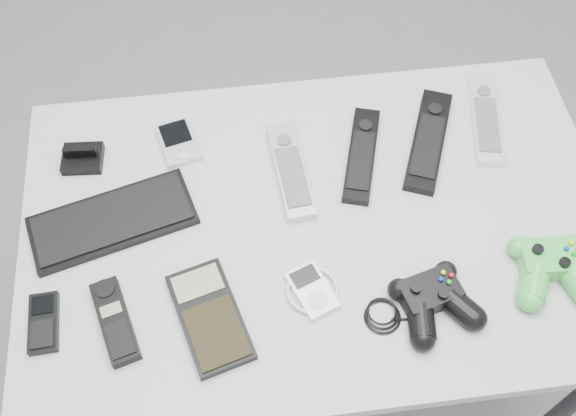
{
  "coord_description": "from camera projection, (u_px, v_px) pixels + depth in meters",
  "views": [
    {
      "loc": [
        -0.16,
        -0.64,
        1.74
      ],
      "look_at": [
        -0.08,
        -0.0,
        0.73
      ],
      "focal_mm": 42.0,
      "sensor_mm": 36.0,
      "label": 1
    }
  ],
  "objects": [
    {
      "name": "cordless_handset",
      "position": [
        115.0,
        321.0,
        1.09
      ],
      "size": [
        0.08,
        0.16,
        0.02
      ],
      "primitive_type": "cube",
      "rotation": [
        0.0,
        0.0,
        0.27
      ],
      "color": "black",
      "rests_on": "desk"
    },
    {
      "name": "mobile_phone",
      "position": [
        43.0,
        323.0,
        1.09
      ],
      "size": [
        0.05,
        0.1,
        0.02
      ],
      "primitive_type": "cube",
      "rotation": [
        0.0,
        0.0,
        0.04
      ],
      "color": "black",
      "rests_on": "desk"
    },
    {
      "name": "remote_black_b",
      "position": [
        428.0,
        140.0,
        1.28
      ],
      "size": [
        0.14,
        0.24,
        0.02
      ],
      "primitive_type": "cube",
      "rotation": [
        0.0,
        0.0,
        -0.39
      ],
      "color": "black",
      "rests_on": "desk"
    },
    {
      "name": "remote_black_a",
      "position": [
        362.0,
        154.0,
        1.27
      ],
      "size": [
        0.11,
        0.22,
        0.02
      ],
      "primitive_type": "cube",
      "rotation": [
        0.0,
        0.0,
        -0.29
      ],
      "color": "black",
      "rests_on": "desk"
    },
    {
      "name": "mp3_player",
      "position": [
        312.0,
        290.0,
        1.12
      ],
      "size": [
        0.12,
        0.12,
        0.02
      ],
      "primitive_type": "cube",
      "rotation": [
        0.0,
        0.0,
        0.37
      ],
      "color": "white",
      "rests_on": "desk"
    },
    {
      "name": "remote_silver_b",
      "position": [
        486.0,
        119.0,
        1.31
      ],
      "size": [
        0.09,
        0.22,
        0.02
      ],
      "primitive_type": "cube",
      "rotation": [
        0.0,
        0.0,
        -0.19
      ],
      "color": "silver",
      "rests_on": "desk"
    },
    {
      "name": "dock_bracket",
      "position": [
        81.0,
        155.0,
        1.25
      ],
      "size": [
        0.08,
        0.07,
        0.04
      ],
      "primitive_type": "cube",
      "rotation": [
        0.0,
        0.0,
        -0.08
      ],
      "color": "black",
      "rests_on": "desk"
    },
    {
      "name": "floor",
      "position": [
        319.0,
        347.0,
        1.82
      ],
      "size": [
        3.5,
        3.5,
        0.0
      ],
      "primitive_type": "plane",
      "color": "slate",
      "rests_on": "ground"
    },
    {
      "name": "desk",
      "position": [
        318.0,
        239.0,
        1.25
      ],
      "size": [
        1.06,
        0.68,
        0.71
      ],
      "color": "#9B9B9E",
      "rests_on": "floor"
    },
    {
      "name": "calculator",
      "position": [
        210.0,
        316.0,
        1.09
      ],
      "size": [
        0.14,
        0.21,
        0.02
      ],
      "primitive_type": "cube",
      "rotation": [
        0.0,
        0.0,
        0.27
      ],
      "color": "black",
      "rests_on": "desk"
    },
    {
      "name": "controller_green",
      "position": [
        553.0,
        266.0,
        1.13
      ],
      "size": [
        0.15,
        0.16,
        0.05
      ],
      "primitive_type": null,
      "rotation": [
        0.0,
        0.0,
        -0.08
      ],
      "color": "green",
      "rests_on": "desk"
    },
    {
      "name": "pda",
      "position": [
        178.0,
        143.0,
        1.29
      ],
      "size": [
        0.09,
        0.12,
        0.02
      ],
      "primitive_type": "cube",
      "rotation": [
        0.0,
        0.0,
        0.24
      ],
      "color": "#B6B7BD",
      "rests_on": "desk"
    },
    {
      "name": "controller_black",
      "position": [
        434.0,
        299.0,
        1.1
      ],
      "size": [
        0.26,
        0.2,
        0.05
      ],
      "primitive_type": null,
      "rotation": [
        0.0,
        0.0,
        0.25
      ],
      "color": "black",
      "rests_on": "desk"
    },
    {
      "name": "pda_keyboard",
      "position": [
        112.0,
        220.0,
        1.19
      ],
      "size": [
        0.31,
        0.19,
        0.02
      ],
      "primitive_type": "cube",
      "rotation": [
        0.0,
        0.0,
        0.26
      ],
      "color": "black",
      "rests_on": "desk"
    },
    {
      "name": "remote_silver_a",
      "position": [
        291.0,
        170.0,
        1.25
      ],
      "size": [
        0.07,
        0.22,
        0.02
      ],
      "primitive_type": "cube",
      "rotation": [
        0.0,
        0.0,
        0.07
      ],
      "color": "#B6B7BD",
      "rests_on": "desk"
    }
  ]
}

